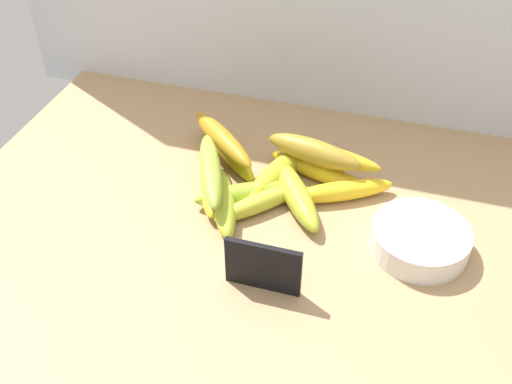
% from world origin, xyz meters
% --- Properties ---
extents(counter_top, '(1.10, 0.76, 0.03)m').
position_xyz_m(counter_top, '(0.00, 0.00, 0.01)').
color(counter_top, tan).
rests_on(counter_top, ground).
extents(chalkboard_sign, '(0.11, 0.02, 0.08)m').
position_xyz_m(chalkboard_sign, '(0.01, -0.11, 0.07)').
color(chalkboard_sign, black).
rests_on(chalkboard_sign, counter_top).
extents(fruit_bowl, '(0.15, 0.15, 0.04)m').
position_xyz_m(fruit_bowl, '(0.22, 0.03, 0.05)').
color(fruit_bowl, silver).
rests_on(fruit_bowl, counter_top).
extents(banana_0, '(0.09, 0.17, 0.04)m').
position_xyz_m(banana_0, '(-0.13, 0.07, 0.05)').
color(banana_0, yellow).
rests_on(banana_0, counter_top).
extents(banana_1, '(0.16, 0.16, 0.03)m').
position_xyz_m(banana_1, '(-0.13, 0.17, 0.05)').
color(banana_1, gold).
rests_on(banana_1, counter_top).
extents(banana_2, '(0.14, 0.18, 0.04)m').
position_xyz_m(banana_2, '(0.01, 0.08, 0.05)').
color(banana_2, '#A5B42E').
rests_on(banana_2, counter_top).
extents(banana_3, '(0.10, 0.17, 0.04)m').
position_xyz_m(banana_3, '(-0.09, 0.03, 0.05)').
color(banana_3, '#9BAE2D').
rests_on(banana_3, counter_top).
extents(banana_4, '(0.14, 0.15, 0.03)m').
position_xyz_m(banana_4, '(-0.04, 0.05, 0.05)').
color(banana_4, gold).
rests_on(banana_4, counter_top).
extents(banana_5, '(0.17, 0.11, 0.03)m').
position_xyz_m(banana_5, '(0.09, 0.11, 0.05)').
color(banana_5, yellow).
rests_on(banana_5, counter_top).
extents(banana_6, '(0.09, 0.18, 0.04)m').
position_xyz_m(banana_6, '(-0.03, 0.12, 0.05)').
color(banana_6, gold).
rests_on(banana_6, counter_top).
extents(banana_7, '(0.16, 0.11, 0.04)m').
position_xyz_m(banana_7, '(-0.07, 0.06, 0.05)').
color(banana_7, '#95B92E').
rests_on(banana_7, counter_top).
extents(banana_8, '(0.19, 0.09, 0.03)m').
position_xyz_m(banana_8, '(0.04, 0.16, 0.05)').
color(banana_8, yellow).
rests_on(banana_8, counter_top).
extents(banana_9, '(0.17, 0.16, 0.04)m').
position_xyz_m(banana_9, '(-0.14, 0.15, 0.08)').
color(banana_9, '#AD7F1B').
rests_on(banana_9, banana_1).
extents(banana_10, '(0.11, 0.19, 0.04)m').
position_xyz_m(banana_10, '(-0.13, 0.06, 0.08)').
color(banana_10, '#92AE3A').
rests_on(banana_10, banana_0).
extents(banana_11, '(0.18, 0.08, 0.04)m').
position_xyz_m(banana_11, '(0.03, 0.16, 0.08)').
color(banana_11, olive).
rests_on(banana_11, banana_8).
extents(banana_12, '(0.21, 0.06, 0.03)m').
position_xyz_m(banana_12, '(0.04, 0.16, 0.08)').
color(banana_12, gold).
rests_on(banana_12, banana_8).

